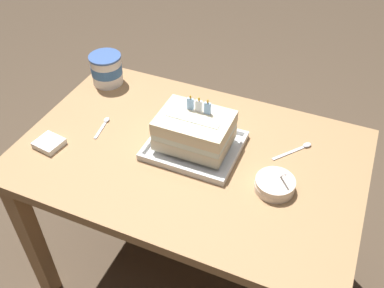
{
  "coord_description": "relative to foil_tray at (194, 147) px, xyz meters",
  "views": [
    {
      "loc": [
        0.43,
        -0.97,
        1.72
      ],
      "look_at": [
        0.0,
        0.01,
        0.75
      ],
      "focal_mm": 40.47,
      "sensor_mm": 36.0,
      "label": 1
    }
  ],
  "objects": [
    {
      "name": "ground_plane",
      "position": [
        -0.01,
        -0.03,
        -0.73
      ],
      "size": [
        8.0,
        8.0,
        0.0
      ],
      "primitive_type": "plane",
      "color": "#4C3D2D"
    },
    {
      "name": "dining_table",
      "position": [
        -0.01,
        -0.03,
        -0.11
      ],
      "size": [
        1.15,
        0.75,
        0.72
      ],
      "color": "#9E754C",
      "rests_on": "ground_plane"
    },
    {
      "name": "foil_tray",
      "position": [
        0.0,
        0.0,
        0.0
      ],
      "size": [
        0.31,
        0.26,
        0.02
      ],
      "color": "silver",
      "rests_on": "dining_table"
    },
    {
      "name": "birthday_cake",
      "position": [
        0.0,
        0.0,
        0.07
      ],
      "size": [
        0.24,
        0.18,
        0.17
      ],
      "color": "beige",
      "rests_on": "foil_tray"
    },
    {
      "name": "bowl_stack",
      "position": [
        0.3,
        -0.07,
        0.01
      ],
      "size": [
        0.12,
        0.12,
        0.09
      ],
      "color": "silver",
      "rests_on": "dining_table"
    },
    {
      "name": "ice_cream_tub",
      "position": [
        -0.48,
        0.23,
        0.06
      ],
      "size": [
        0.13,
        0.13,
        0.12
      ],
      "color": "white",
      "rests_on": "dining_table"
    },
    {
      "name": "serving_spoon_near_tray",
      "position": [
        -0.35,
        -0.01,
        -0.0
      ],
      "size": [
        0.03,
        0.12,
        0.01
      ],
      "color": "silver",
      "rests_on": "dining_table"
    },
    {
      "name": "serving_spoon_by_bowls",
      "position": [
        0.33,
        0.14,
        -0.0
      ],
      "size": [
        0.11,
        0.14,
        0.01
      ],
      "color": "silver",
      "rests_on": "dining_table"
    },
    {
      "name": "napkin_pile",
      "position": [
        -0.46,
        -0.19,
        0.0
      ],
      "size": [
        0.1,
        0.09,
        0.02
      ],
      "color": "white",
      "rests_on": "dining_table"
    }
  ]
}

